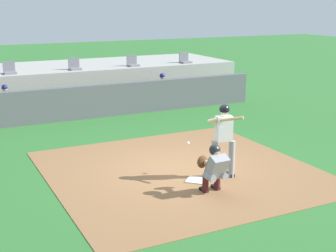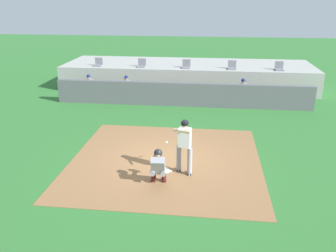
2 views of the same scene
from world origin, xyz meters
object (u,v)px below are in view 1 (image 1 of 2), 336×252
Objects in this scene: catcher_crouched at (214,167)px; stadium_seat_3 at (133,63)px; batter_at_plate at (223,136)px; home_plate at (196,180)px; dugout_player_1 at (6,102)px; dugout_player_2 at (164,89)px; stadium_seat_2 at (75,66)px; stadium_seat_4 at (185,60)px; stadium_seat_1 at (10,70)px.

catcher_crouched is 11.32m from stadium_seat_3.
home_plate is at bearing 175.48° from batter_at_plate.
batter_at_plate is 10.42m from stadium_seat_3.
dugout_player_2 is (6.20, 0.00, 0.00)m from dugout_player_1.
batter_at_plate is 1.39× the size of dugout_player_1.
stadium_seat_2 reaches higher than dugout_player_2.
dugout_player_2 is (3.11, 8.14, 0.65)m from home_plate.
batter_at_plate is at bearing -106.44° from dugout_player_2.
stadium_seat_4 is at bearing 66.22° from batter_at_plate.
stadium_seat_2 is 1.00× the size of stadium_seat_3.
stadium_seat_3 reaches higher than home_plate.
batter_at_plate is at bearing -113.78° from stadium_seat_4.
dugout_player_2 is at bearing 70.72° from catcher_crouched.
home_plate is 8.74m from dugout_player_2.
stadium_seat_2 is 1.00× the size of stadium_seat_4.
stadium_seat_1 is 2.60m from stadium_seat_2.
stadium_seat_1 reaches higher than catcher_crouched.
stadium_seat_1 is (-3.29, 10.23, 0.50)m from batter_at_plate.
batter_at_plate is at bearing -100.57° from stadium_seat_3.
home_plate is at bearing 88.77° from catcher_crouched.
batter_at_plate is (0.69, -0.05, 1.01)m from home_plate.
stadium_seat_2 is at bearing 180.00° from stadium_seat_3.
catcher_crouched is 3.57× the size of stadium_seat_2.
stadium_seat_2 reaches higher than dugout_player_1.
stadium_seat_1 is at bearing 180.00° from stadium_seat_4.
dugout_player_2 is 6.12m from stadium_seat_1.
catcher_crouched is 11.01m from stadium_seat_2.
catcher_crouched is at bearing -76.76° from stadium_seat_1.
home_plate is at bearing -117.06° from stadium_seat_4.
dugout_player_2 reaches higher than home_plate.
dugout_player_2 is 2.71× the size of stadium_seat_4.
dugout_player_2 is 3.04m from stadium_seat_4.
stadium_seat_4 is (4.51, 10.23, 0.50)m from batter_at_plate.
stadium_seat_2 is (0.02, 10.97, 0.93)m from catcher_crouched.
stadium_seat_1 is 1.00× the size of stadium_seat_4.
stadium_seat_3 is (2.62, 10.97, 0.93)m from catcher_crouched.
stadium_seat_1 is at bearing 104.33° from home_plate.
dugout_player_1 is 6.10m from stadium_seat_3.
stadium_seat_4 is at bearing 13.79° from dugout_player_1.
batter_at_plate is 11.19m from stadium_seat_4.
stadium_seat_3 reaches higher than batter_at_plate.
batter_at_plate is 3.76× the size of stadium_seat_4.
home_plate is at bearing -75.67° from stadium_seat_1.
stadium_seat_3 is (2.60, 0.00, 0.00)m from stadium_seat_2.
stadium_seat_2 is (3.09, 2.03, 0.86)m from dugout_player_1.
stadium_seat_3 is at bearing 79.43° from batter_at_plate.
stadium_seat_4 reaches higher than dugout_player_1.
dugout_player_2 reaches higher than catcher_crouched.
stadium_seat_2 is at bearing 0.00° from stadium_seat_1.
stadium_seat_1 reaches higher than batter_at_plate.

